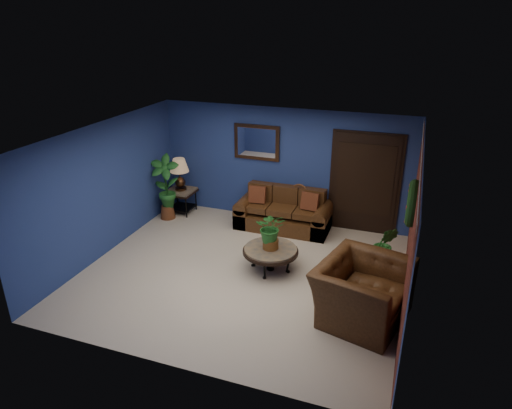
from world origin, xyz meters
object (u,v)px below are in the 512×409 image
(table_lamp, at_px, (179,170))
(side_chair, at_px, (297,204))
(sofa, at_px, (284,214))
(end_table, at_px, (181,195))
(armchair, at_px, (362,291))
(coffee_table, at_px, (271,251))

(table_lamp, bearing_deg, side_chair, 1.49)
(sofa, relative_size, end_table, 3.23)
(table_lamp, bearing_deg, sofa, 0.57)
(armchair, bearing_deg, table_lamp, 74.04)
(armchair, bearing_deg, sofa, 51.50)
(armchair, bearing_deg, coffee_table, 77.76)
(end_table, distance_m, side_chair, 2.73)
(coffee_table, relative_size, end_table, 1.63)
(sofa, bearing_deg, end_table, -179.43)
(end_table, bearing_deg, sofa, 0.57)
(coffee_table, xyz_separation_m, table_lamp, (-2.73, 1.77, 0.65))
(table_lamp, xyz_separation_m, side_chair, (2.73, 0.07, -0.47))
(coffee_table, relative_size, side_chair, 1.03)
(table_lamp, distance_m, side_chair, 2.77)
(sofa, height_order, table_lamp, table_lamp)
(sofa, distance_m, coffee_table, 1.82)
(sofa, height_order, side_chair, side_chair)
(coffee_table, bearing_deg, table_lamp, 147.06)
(sofa, xyz_separation_m, side_chair, (0.27, 0.05, 0.26))
(sofa, bearing_deg, coffee_table, -81.29)
(sofa, distance_m, armchair, 3.34)
(coffee_table, xyz_separation_m, end_table, (-2.73, 1.77, 0.06))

